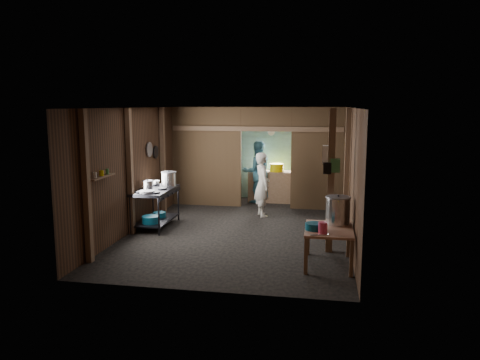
% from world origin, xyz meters
% --- Properties ---
extents(floor, '(4.50, 7.00, 0.00)m').
position_xyz_m(floor, '(0.00, 0.00, 0.00)').
color(floor, black).
rests_on(floor, ground).
extents(ceiling, '(4.50, 7.00, 0.00)m').
position_xyz_m(ceiling, '(0.00, 0.00, 2.60)').
color(ceiling, '#2B2B2B').
rests_on(ceiling, ground).
extents(wall_back, '(4.50, 0.00, 2.60)m').
position_xyz_m(wall_back, '(0.00, 3.50, 1.30)').
color(wall_back, '#4A2D1B').
rests_on(wall_back, ground).
extents(wall_front, '(4.50, 0.00, 2.60)m').
position_xyz_m(wall_front, '(0.00, -3.50, 1.30)').
color(wall_front, '#4A2D1B').
rests_on(wall_front, ground).
extents(wall_left, '(0.00, 7.00, 2.60)m').
position_xyz_m(wall_left, '(-2.25, 0.00, 1.30)').
color(wall_left, '#4A2D1B').
rests_on(wall_left, ground).
extents(wall_right, '(0.00, 7.00, 2.60)m').
position_xyz_m(wall_right, '(2.25, 0.00, 1.30)').
color(wall_right, '#4A2D1B').
rests_on(wall_right, ground).
extents(partition_left, '(1.85, 0.10, 2.60)m').
position_xyz_m(partition_left, '(-1.32, 2.20, 1.30)').
color(partition_left, brown).
rests_on(partition_left, floor).
extents(partition_right, '(1.35, 0.10, 2.60)m').
position_xyz_m(partition_right, '(1.57, 2.20, 1.30)').
color(partition_right, brown).
rests_on(partition_right, floor).
extents(partition_header, '(1.30, 0.10, 0.60)m').
position_xyz_m(partition_header, '(0.25, 2.20, 2.30)').
color(partition_header, brown).
rests_on(partition_header, wall_back).
extents(turquoise_panel, '(4.40, 0.06, 2.50)m').
position_xyz_m(turquoise_panel, '(0.00, 3.44, 1.25)').
color(turquoise_panel, '#87BFBA').
rests_on(turquoise_panel, wall_back).
extents(back_counter, '(1.20, 0.50, 0.85)m').
position_xyz_m(back_counter, '(0.30, 2.95, 0.42)').
color(back_counter, '#80614B').
rests_on(back_counter, floor).
extents(wall_clock, '(0.20, 0.03, 0.20)m').
position_xyz_m(wall_clock, '(0.25, 3.40, 1.90)').
color(wall_clock, white).
rests_on(wall_clock, wall_back).
extents(post_left_a, '(0.10, 0.12, 2.60)m').
position_xyz_m(post_left_a, '(-2.18, -2.60, 1.30)').
color(post_left_a, '#80614B').
rests_on(post_left_a, floor).
extents(post_left_b, '(0.10, 0.12, 2.60)m').
position_xyz_m(post_left_b, '(-2.18, -0.80, 1.30)').
color(post_left_b, '#80614B').
rests_on(post_left_b, floor).
extents(post_left_c, '(0.10, 0.12, 2.60)m').
position_xyz_m(post_left_c, '(-2.18, 1.20, 1.30)').
color(post_left_c, '#80614B').
rests_on(post_left_c, floor).
extents(post_right, '(0.10, 0.12, 2.60)m').
position_xyz_m(post_right, '(2.18, -0.20, 1.30)').
color(post_right, '#80614B').
rests_on(post_right, floor).
extents(post_free, '(0.12, 0.12, 2.60)m').
position_xyz_m(post_free, '(1.85, -1.30, 1.30)').
color(post_free, '#80614B').
rests_on(post_free, floor).
extents(cross_beam, '(4.40, 0.12, 0.12)m').
position_xyz_m(cross_beam, '(0.00, 2.15, 2.05)').
color(cross_beam, '#80614B').
rests_on(cross_beam, wall_left).
extents(pan_lid_big, '(0.03, 0.34, 0.34)m').
position_xyz_m(pan_lid_big, '(-2.21, 0.40, 1.65)').
color(pan_lid_big, gray).
rests_on(pan_lid_big, wall_left).
extents(pan_lid_small, '(0.03, 0.30, 0.30)m').
position_xyz_m(pan_lid_small, '(-2.21, 0.80, 1.55)').
color(pan_lid_small, black).
rests_on(pan_lid_small, wall_left).
extents(wall_shelf, '(0.14, 0.80, 0.03)m').
position_xyz_m(wall_shelf, '(-2.15, -2.10, 1.40)').
color(wall_shelf, '#80614B').
rests_on(wall_shelf, wall_left).
extents(jar_white, '(0.07, 0.07, 0.10)m').
position_xyz_m(jar_white, '(-2.15, -2.35, 1.47)').
color(jar_white, white).
rests_on(jar_white, wall_shelf).
extents(jar_yellow, '(0.08, 0.08, 0.10)m').
position_xyz_m(jar_yellow, '(-2.15, -2.10, 1.47)').
color(jar_yellow, '#D2BB03').
rests_on(jar_yellow, wall_shelf).
extents(jar_green, '(0.06, 0.06, 0.10)m').
position_xyz_m(jar_green, '(-2.15, -1.88, 1.47)').
color(jar_green, '#3F8A4E').
rests_on(jar_green, wall_shelf).
extents(bag_white, '(0.22, 0.15, 0.32)m').
position_xyz_m(bag_white, '(1.80, -1.22, 1.78)').
color(bag_white, white).
rests_on(bag_white, post_free).
extents(bag_green, '(0.16, 0.12, 0.24)m').
position_xyz_m(bag_green, '(1.92, -1.36, 1.60)').
color(bag_green, '#3F8A4E').
rests_on(bag_green, post_free).
extents(bag_black, '(0.14, 0.10, 0.20)m').
position_xyz_m(bag_black, '(1.78, -1.38, 1.55)').
color(bag_black, black).
rests_on(bag_black, post_free).
extents(gas_range, '(0.74, 1.43, 0.85)m').
position_xyz_m(gas_range, '(-1.88, -0.19, 0.42)').
color(gas_range, black).
rests_on(gas_range, floor).
extents(prep_table, '(0.78, 1.07, 0.63)m').
position_xyz_m(prep_table, '(1.83, -2.04, 0.32)').
color(prep_table, '#A37B5C').
rests_on(prep_table, floor).
extents(stove_pot_large, '(0.35, 0.35, 0.35)m').
position_xyz_m(stove_pot_large, '(-1.71, 0.25, 1.00)').
color(stove_pot_large, silver).
rests_on(stove_pot_large, gas_range).
extents(stove_pot_med, '(0.29, 0.29, 0.20)m').
position_xyz_m(stove_pot_med, '(-2.05, -0.18, 0.93)').
color(stove_pot_med, silver).
rests_on(stove_pot_med, gas_range).
extents(stove_saucepan, '(0.20, 0.20, 0.09)m').
position_xyz_m(stove_saucepan, '(-2.05, 0.35, 0.89)').
color(stove_saucepan, silver).
rests_on(stove_saucepan, gas_range).
extents(frying_pan, '(0.34, 0.55, 0.07)m').
position_xyz_m(frying_pan, '(-1.88, -0.67, 0.87)').
color(frying_pan, gray).
rests_on(frying_pan, gas_range).
extents(blue_tub_front, '(0.37, 0.37, 0.15)m').
position_xyz_m(blue_tub_front, '(-1.88, -0.51, 0.24)').
color(blue_tub_front, navy).
rests_on(blue_tub_front, gas_range).
extents(blue_tub_back, '(0.28, 0.28, 0.11)m').
position_xyz_m(blue_tub_back, '(-1.88, 0.03, 0.22)').
color(blue_tub_back, navy).
rests_on(blue_tub_back, gas_range).
extents(stock_pot, '(0.55, 0.55, 0.50)m').
position_xyz_m(stock_pot, '(1.98, -1.73, 0.87)').
color(stock_pot, silver).
rests_on(stock_pot, prep_table).
extents(wash_basin, '(0.35, 0.35, 0.11)m').
position_xyz_m(wash_basin, '(1.59, -2.18, 0.69)').
color(wash_basin, navy).
rests_on(wash_basin, prep_table).
extents(pink_bucket, '(0.17, 0.17, 0.18)m').
position_xyz_m(pink_bucket, '(1.73, -2.34, 0.72)').
color(pink_bucket, '#DF416A').
rests_on(pink_bucket, prep_table).
extents(knife, '(0.29, 0.13, 0.01)m').
position_xyz_m(knife, '(1.68, -2.49, 0.64)').
color(knife, silver).
rests_on(knife, prep_table).
extents(yellow_tub, '(0.39, 0.39, 0.21)m').
position_xyz_m(yellow_tub, '(0.45, 2.95, 0.96)').
color(yellow_tub, '#D2BB03').
rests_on(yellow_tub, back_counter).
extents(red_cup, '(0.11, 0.11, 0.13)m').
position_xyz_m(red_cup, '(-0.00, 2.95, 0.92)').
color(red_cup, '#D42148').
rests_on(red_cup, back_counter).
extents(cook, '(0.57, 0.66, 1.54)m').
position_xyz_m(cook, '(0.29, 1.23, 0.77)').
color(cook, silver).
rests_on(cook, floor).
extents(worker_back, '(1.01, 0.92, 1.69)m').
position_xyz_m(worker_back, '(-0.06, 2.79, 0.84)').
color(worker_back, teal).
rests_on(worker_back, floor).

